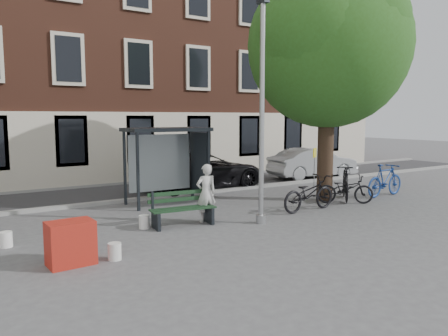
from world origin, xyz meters
name	(u,v)px	position (x,y,z in m)	size (l,w,h in m)	color
ground	(261,223)	(0.00, 0.00, 0.00)	(90.00, 90.00, 0.00)	#4C4C4F
road	(159,189)	(0.00, 7.00, 0.01)	(40.00, 4.00, 0.01)	#28282B
curb_near	(181,195)	(0.00, 5.00, 0.06)	(40.00, 0.25, 0.12)	gray
curb_far	(141,182)	(0.00, 9.00, 0.06)	(40.00, 0.25, 0.12)	gray
building_row	(108,38)	(0.00, 13.00, 7.00)	(30.00, 8.00, 14.00)	brown
lamppost	(262,124)	(0.00, 0.00, 2.78)	(0.28, 0.35, 6.11)	#9EA0A3
tree_right	(331,40)	(4.01, 1.38, 5.62)	(5.76, 5.60, 8.20)	black
bus_shelter	(176,148)	(-0.61, 4.11, 1.92)	(2.85, 1.45, 2.62)	#1E2328
painter	(206,193)	(-1.20, 1.00, 0.83)	(0.61, 0.40, 1.66)	silver
bench	(182,210)	(-1.99, 0.95, 0.43)	(1.86, 0.77, 0.93)	#1E2328
bike_a	(309,193)	(2.28, 0.49, 0.57)	(0.75, 2.15, 1.13)	black
bike_b	(385,180)	(6.50, 0.84, 0.62)	(0.58, 2.06, 1.24)	navy
bike_c	(345,189)	(4.19, 0.71, 0.50)	(0.67, 1.91, 1.00)	black
bike_d	(345,183)	(4.70, 1.16, 0.61)	(0.57, 2.03, 1.22)	black
car_dark	(202,171)	(1.60, 6.13, 0.75)	(2.50, 5.43, 1.51)	black
car_silver	(313,163)	(7.76, 6.00, 0.74)	(1.56, 4.47, 1.47)	#999CA0
red_stand	(71,243)	(-5.36, -0.71, 0.45)	(0.90, 0.60, 0.90)	#A72116
blue_crate	(73,243)	(-5.04, 0.52, 0.10)	(0.55, 0.40, 0.20)	#202296
bucket_a	(144,222)	(-3.00, 1.22, 0.18)	(0.28, 0.28, 0.36)	white
bucket_b	(115,251)	(-4.52, -0.89, 0.18)	(0.28, 0.28, 0.36)	silver
bucket_c	(6,239)	(-6.34, 1.33, 0.18)	(0.28, 0.28, 0.36)	white
notice_sign	(315,160)	(5.43, 3.50, 1.20)	(0.28, 0.14, 1.71)	#9EA0A3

